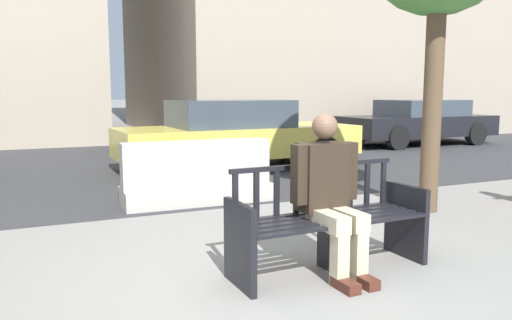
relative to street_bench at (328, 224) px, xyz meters
The scene contains 7 objects.
ground_plane 0.77m from the street_bench, 158.95° to the right, with size 200.00×200.00×0.00m, color gray.
street_asphalt 8.49m from the street_bench, 94.19° to the left, with size 120.00×12.00×0.01m, color #333335.
street_bench is the anchor object (origin of this frame).
seated_person 0.30m from the street_bench, 120.94° to the right, with size 0.58×0.73×1.31m.
jersey_barrier_centre 2.95m from the street_bench, 94.06° to the left, with size 2.01×0.72×0.84m.
car_sedan_mid 10.94m from the street_bench, 44.36° to the left, with size 4.55×1.98×1.27m.
car_sedan_far 5.76m from the street_bench, 75.69° to the left, with size 4.73×1.98×1.34m.
Camera 1 is at (-1.58, -3.20, 1.48)m, focal length 35.00 mm.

